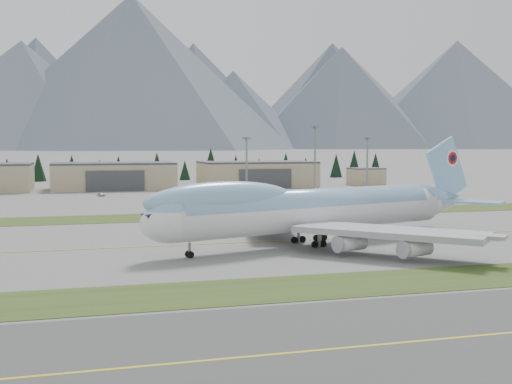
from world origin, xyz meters
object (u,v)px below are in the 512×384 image
object	(u,v)px
boeing_747_freighter	(312,209)
hangar_right	(257,174)
hangar_center	(114,176)
service_vehicle_b	(228,193)
service_vehicle_c	(315,190)
service_vehicle_a	(101,196)

from	to	relation	value
boeing_747_freighter	hangar_right	world-z (taller)	boeing_747_freighter
hangar_center	service_vehicle_b	distance (m)	52.44
hangar_center	service_vehicle_c	world-z (taller)	hangar_center
boeing_747_freighter	hangar_right	size ratio (longest dim) A/B	1.56
service_vehicle_b	service_vehicle_c	world-z (taller)	service_vehicle_b
service_vehicle_a	hangar_right	bearing A→B (deg)	-3.31
service_vehicle_b	service_vehicle_c	distance (m)	38.93
hangar_center	service_vehicle_c	xyz separation A→B (m)	(77.18, -24.41, -5.39)
boeing_747_freighter	service_vehicle_b	size ratio (longest dim) A/B	18.88
boeing_747_freighter	service_vehicle_b	distance (m)	122.42
service_vehicle_a	service_vehicle_c	distance (m)	83.86
boeing_747_freighter	service_vehicle_c	bearing A→B (deg)	52.05
boeing_747_freighter	service_vehicle_a	size ratio (longest dim) A/B	19.77
hangar_center	hangar_right	size ratio (longest dim) A/B	1.00
boeing_747_freighter	service_vehicle_b	world-z (taller)	boeing_747_freighter
boeing_747_freighter	service_vehicle_c	world-z (taller)	boeing_747_freighter
service_vehicle_a	service_vehicle_c	world-z (taller)	service_vehicle_a
boeing_747_freighter	service_vehicle_a	bearing A→B (deg)	88.24
boeing_747_freighter	service_vehicle_a	distance (m)	125.70
boeing_747_freighter	service_vehicle_c	xyz separation A→B (m)	(50.15, 131.30, -6.54)
service_vehicle_a	service_vehicle_c	size ratio (longest dim) A/B	0.98
service_vehicle_a	hangar_center	bearing A→B (deg)	49.11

